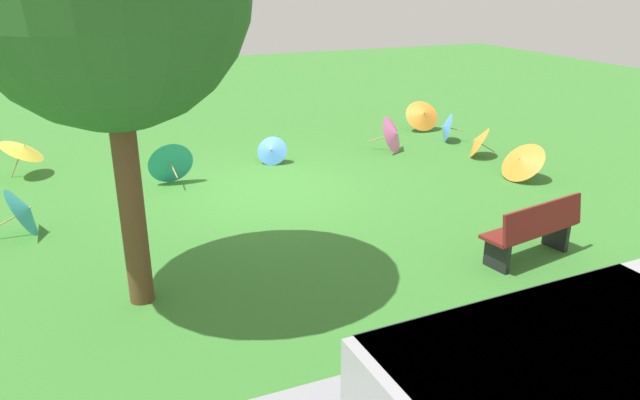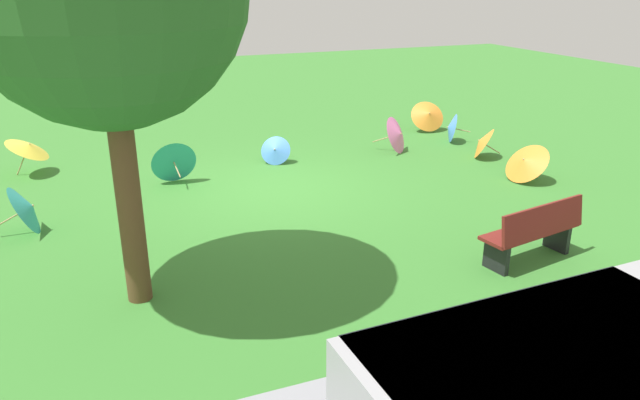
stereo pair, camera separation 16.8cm
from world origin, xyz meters
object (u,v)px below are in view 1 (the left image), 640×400
parasol_yellow_0 (23,149)px  parasol_blue_1 (272,150)px  parasol_teal_0 (26,210)px  parasol_orange_2 (521,160)px  parasol_orange_1 (477,141)px  parasol_teal_1 (170,161)px  parasol_orange_0 (423,114)px  park_bench (534,230)px  parasol_blue_0 (445,127)px  parasol_pink_0 (394,134)px

parasol_yellow_0 → parasol_blue_1: 5.00m
parasol_teal_0 → parasol_orange_2: (-8.94, 0.86, -0.01)m
parasol_orange_1 → parasol_teal_0: bearing=5.1°
parasol_orange_2 → parasol_blue_1: (4.21, -2.96, -0.10)m
parasol_teal_1 → parasol_teal_0: bearing=33.7°
parasol_orange_0 → parasol_orange_2: (0.35, 4.17, -0.04)m
parasol_teal_1 → parasol_orange_2: (-6.44, 2.53, -0.04)m
parasol_teal_0 → parasol_orange_0: 9.87m
park_bench → parasol_teal_0: park_bench is taller
parasol_blue_0 → parasol_blue_1: (4.51, 0.11, -0.05)m
park_bench → parasol_orange_0: size_ratio=1.69×
park_bench → parasol_orange_2: size_ratio=1.70×
parasol_teal_0 → parasol_blue_1: (-4.73, -2.10, -0.11)m
parasol_orange_1 → parasol_blue_1: (4.40, -1.29, -0.06)m
parasol_teal_1 → parasol_pink_0: (-5.11, -0.21, -0.01)m
parasol_teal_0 → parasol_pink_0: size_ratio=0.90×
parasol_blue_0 → parasol_orange_0: bearing=-92.6°
parasol_orange_0 → parasol_blue_1: 4.72m
parasol_orange_2 → parasol_teal_1: bearing=-21.5°
park_bench → parasol_blue_0: size_ratio=2.22×
parasol_orange_0 → parasol_blue_1: (4.56, 1.21, -0.14)m
parasol_pink_0 → parasol_blue_1: size_ratio=1.22×
parasol_blue_1 → parasol_yellow_0: bearing=-13.1°
parasol_orange_0 → parasol_blue_0: parasol_orange_0 is taller
parasol_orange_0 → parasol_orange_1: 2.51m
parasol_orange_1 → parasol_orange_2: bearing=83.5°
parasol_blue_0 → parasol_orange_1: bearing=85.4°
parasol_orange_0 → park_bench: bearing=69.5°
park_bench → parasol_blue_0: bearing=-113.4°
parasol_yellow_0 → parasol_blue_1: (-4.86, 1.13, -0.28)m
parasol_blue_0 → parasol_pink_0: bearing=11.5°
parasol_orange_0 → parasol_pink_0: size_ratio=1.03×
parasol_orange_2 → parasol_orange_0: bearing=-94.8°
parasol_teal_1 → parasol_orange_2: size_ratio=0.93×
parasol_teal_0 → parasol_blue_0: 9.51m
parasol_teal_0 → parasol_orange_0: (-9.30, -3.31, 0.03)m
parasol_orange_0 → parasol_blue_0: 1.11m
parasol_orange_0 → parasol_blue_1: bearing=14.9°
parasol_teal_0 → parasol_orange_1: 9.17m
parasol_teal_0 → parasol_orange_0: bearing=-160.4°
parasol_orange_0 → parasol_teal_1: size_ratio=1.08×
parasol_teal_0 → parasol_blue_0: bearing=-166.6°
parasol_orange_1 → parasol_blue_0: (-0.11, -1.40, -0.00)m
parasol_orange_1 → parasol_yellow_0: parasol_yellow_0 is taller
parasol_teal_0 → parasol_yellow_0: bearing=-87.8°
parasol_orange_2 → parasol_blue_0: bearing=-95.6°
parasol_teal_1 → parasol_blue_1: (-2.23, -0.43, -0.14)m
park_bench → parasol_teal_1: (4.14, -5.46, -0.03)m
parasol_teal_1 → parasol_pink_0: parasol_teal_1 is taller
parasol_teal_0 → parasol_yellow_0: 3.24m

